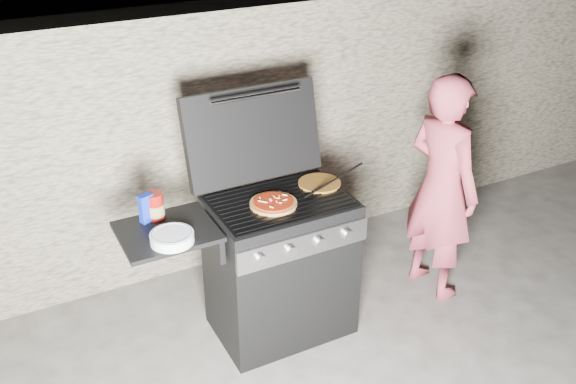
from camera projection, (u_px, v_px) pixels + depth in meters
name	position (u px, v px, depth m)	size (l,w,h in m)	color
ground	(281.00, 326.00, 4.07)	(50.00, 50.00, 0.00)	#494540
stone_wall	(212.00, 137.00, 4.47)	(8.00, 0.35, 1.80)	tan
gas_grill	(243.00, 277.00, 3.75)	(1.34, 0.79, 0.91)	black
pizza_topped	(273.00, 203.00, 3.58)	(0.27, 0.27, 0.03)	#B07347
pizza_plain	(319.00, 183.00, 3.81)	(0.25, 0.25, 0.01)	#B67524
sauce_jar	(155.00, 206.00, 3.45)	(0.10, 0.10, 0.15)	maroon
blue_carton	(146.00, 208.00, 3.41)	(0.07, 0.04, 0.16)	#0E25B7
plate_stack	(172.00, 238.00, 3.25)	(0.22, 0.22, 0.05)	white
person	(442.00, 188.00, 4.10)	(0.55, 0.36, 1.52)	#B7414F
tongs	(334.00, 180.00, 3.77)	(0.01, 0.01, 0.46)	black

